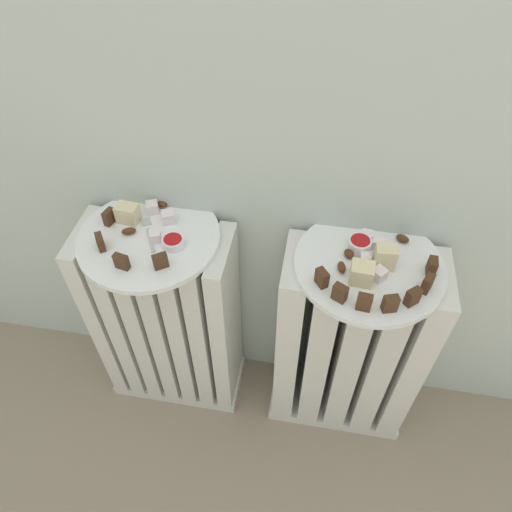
{
  "coord_description": "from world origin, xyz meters",
  "views": [
    {
      "loc": [
        0.11,
        -0.35,
        1.24
      ],
      "look_at": [
        0.0,
        0.28,
        0.56
      ],
      "focal_mm": 33.12,
      "sensor_mm": 36.0,
      "label": 1
    }
  ],
  "objects_px": {
    "plate_left": "(149,238)",
    "plate_right": "(369,265)",
    "jam_bowl_right": "(360,244)",
    "jam_bowl_left": "(173,242)",
    "radiator_right": "(347,348)",
    "radiator_left": "(169,322)",
    "fork": "(149,232)"
  },
  "relations": [
    {
      "from": "radiator_right",
      "to": "plate_right",
      "type": "xyz_separation_m",
      "value": [
        -0.0,
        -0.0,
        0.29
      ]
    },
    {
      "from": "radiator_left",
      "to": "plate_right",
      "type": "distance_m",
      "value": 0.53
    },
    {
      "from": "plate_right",
      "to": "radiator_left",
      "type": "bearing_deg",
      "value": 180.0
    },
    {
      "from": "radiator_left",
      "to": "jam_bowl_right",
      "type": "xyz_separation_m",
      "value": [
        0.42,
        0.03,
        0.31
      ]
    },
    {
      "from": "radiator_right",
      "to": "jam_bowl_right",
      "type": "bearing_deg",
      "value": 123.48
    },
    {
      "from": "plate_left",
      "to": "plate_right",
      "type": "relative_size",
      "value": 1.0
    },
    {
      "from": "jam_bowl_left",
      "to": "jam_bowl_right",
      "type": "xyz_separation_m",
      "value": [
        0.36,
        0.05,
        0.0
      ]
    },
    {
      "from": "radiator_left",
      "to": "fork",
      "type": "height_order",
      "value": "fork"
    },
    {
      "from": "plate_left",
      "to": "fork",
      "type": "xyz_separation_m",
      "value": [
        -0.0,
        0.01,
        0.01
      ]
    },
    {
      "from": "radiator_left",
      "to": "jam_bowl_left",
      "type": "distance_m",
      "value": 0.32
    },
    {
      "from": "radiator_right",
      "to": "plate_left",
      "type": "distance_m",
      "value": 0.53
    },
    {
      "from": "radiator_left",
      "to": "fork",
      "type": "relative_size",
      "value": 5.88
    },
    {
      "from": "jam_bowl_left",
      "to": "plate_left",
      "type": "bearing_deg",
      "value": 162.29
    },
    {
      "from": "radiator_left",
      "to": "jam_bowl_right",
      "type": "bearing_deg",
      "value": 4.55
    },
    {
      "from": "jam_bowl_right",
      "to": "jam_bowl_left",
      "type": "bearing_deg",
      "value": -171.79
    },
    {
      "from": "plate_left",
      "to": "jam_bowl_left",
      "type": "xyz_separation_m",
      "value": [
        0.06,
        -0.02,
        0.02
      ]
    },
    {
      "from": "plate_left",
      "to": "plate_right",
      "type": "bearing_deg",
      "value": 0.0
    },
    {
      "from": "jam_bowl_left",
      "to": "fork",
      "type": "xyz_separation_m",
      "value": [
        -0.06,
        0.03,
        -0.01
      ]
    },
    {
      "from": "jam_bowl_left",
      "to": "fork",
      "type": "height_order",
      "value": "jam_bowl_left"
    },
    {
      "from": "plate_left",
      "to": "fork",
      "type": "height_order",
      "value": "fork"
    },
    {
      "from": "radiator_right",
      "to": "plate_right",
      "type": "relative_size",
      "value": 1.97
    },
    {
      "from": "radiator_left",
      "to": "fork",
      "type": "xyz_separation_m",
      "value": [
        -0.0,
        0.01,
        0.3
      ]
    },
    {
      "from": "fork",
      "to": "jam_bowl_left",
      "type": "bearing_deg",
      "value": -24.52
    },
    {
      "from": "plate_right",
      "to": "fork",
      "type": "xyz_separation_m",
      "value": [
        -0.44,
        0.01,
        0.01
      ]
    },
    {
      "from": "plate_left",
      "to": "fork",
      "type": "bearing_deg",
      "value": 106.45
    },
    {
      "from": "jam_bowl_right",
      "to": "plate_right",
      "type": "bearing_deg",
      "value": -56.52
    },
    {
      "from": "plate_right",
      "to": "jam_bowl_left",
      "type": "distance_m",
      "value": 0.38
    },
    {
      "from": "plate_left",
      "to": "jam_bowl_right",
      "type": "xyz_separation_m",
      "value": [
        0.42,
        0.03,
        0.02
      ]
    },
    {
      "from": "plate_left",
      "to": "plate_right",
      "type": "distance_m",
      "value": 0.44
    },
    {
      "from": "plate_right",
      "to": "radiator_right",
      "type": "bearing_deg",
      "value": 63.43
    },
    {
      "from": "plate_left",
      "to": "jam_bowl_left",
      "type": "distance_m",
      "value": 0.06
    },
    {
      "from": "plate_right",
      "to": "jam_bowl_left",
      "type": "relative_size",
      "value": 6.59
    }
  ]
}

